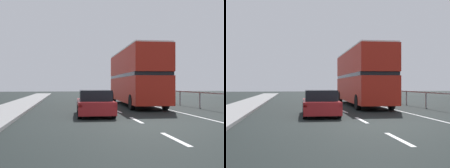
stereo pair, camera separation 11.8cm
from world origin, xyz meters
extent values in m
cube|color=black|center=(0.00, 0.00, -0.05)|extent=(75.68, 120.00, 0.10)
cube|color=silver|center=(0.00, -3.44, 0.00)|extent=(0.16, 2.26, 0.01)
cube|color=silver|center=(0.00, 1.27, 0.00)|extent=(0.16, 2.26, 0.01)
cube|color=silver|center=(0.00, 5.99, 0.00)|extent=(0.16, 2.26, 0.01)
cube|color=silver|center=(0.00, 10.70, 0.00)|extent=(0.16, 2.26, 0.01)
cube|color=silver|center=(0.00, 15.42, 0.00)|extent=(0.16, 2.26, 0.01)
cube|color=silver|center=(0.00, 20.13, 0.00)|extent=(0.16, 2.26, 0.01)
cube|color=silver|center=(0.00, 24.85, 0.00)|extent=(0.16, 2.26, 0.01)
cube|color=silver|center=(0.00, 29.56, 0.00)|extent=(0.16, 2.26, 0.01)
cube|color=silver|center=(3.43, 9.00, 0.00)|extent=(0.12, 46.00, 0.01)
cube|color=gray|center=(6.03, 9.00, 1.09)|extent=(0.08, 42.00, 0.08)
cylinder|color=gray|center=(6.03, 7.25, 0.54)|extent=(0.10, 0.10, 1.09)
cylinder|color=gray|center=(6.03, 10.75, 0.54)|extent=(0.10, 0.10, 1.09)
cylinder|color=gray|center=(6.03, 14.25, 0.54)|extent=(0.10, 0.10, 1.09)
cylinder|color=gray|center=(6.03, 17.75, 0.54)|extent=(0.10, 0.10, 1.09)
cylinder|color=gray|center=(6.03, 21.25, 0.54)|extent=(0.10, 0.10, 1.09)
cylinder|color=gray|center=(6.03, 24.75, 0.54)|extent=(0.10, 0.10, 1.09)
cylinder|color=gray|center=(6.03, 28.25, 0.54)|extent=(0.10, 0.10, 1.09)
cube|color=#AD2115|center=(2.25, 10.50, 1.27)|extent=(2.77, 11.38, 1.83)
cube|color=black|center=(2.25, 10.50, 2.30)|extent=(2.78, 10.93, 0.24)
cube|color=#AD2115|center=(2.25, 10.50, 3.29)|extent=(2.77, 11.38, 1.74)
cube|color=silver|center=(2.25, 10.50, 4.21)|extent=(2.72, 11.16, 0.10)
cube|color=black|center=(2.42, 16.13, 1.36)|extent=(2.18, 0.11, 1.28)
cube|color=yellow|center=(2.42, 16.13, 3.73)|extent=(1.46, 0.08, 0.28)
cylinder|color=black|center=(1.27, 14.79, 0.50)|extent=(0.31, 1.01, 1.00)
cylinder|color=black|center=(3.49, 14.72, 0.50)|extent=(0.31, 1.01, 1.00)
cylinder|color=black|center=(1.01, 6.48, 0.50)|extent=(0.31, 1.01, 1.00)
cylinder|color=black|center=(3.24, 6.41, 0.50)|extent=(0.31, 1.01, 1.00)
cube|color=maroon|center=(-1.67, 3.62, 0.50)|extent=(1.93, 4.31, 0.63)
cube|color=black|center=(-1.67, 3.41, 1.08)|extent=(1.65, 2.39, 0.53)
cube|color=red|center=(-2.53, 1.56, 0.65)|extent=(0.16, 0.07, 0.12)
cube|color=red|center=(-0.94, 1.50, 0.65)|extent=(0.16, 0.07, 0.12)
cylinder|color=black|center=(-2.43, 5.07, 0.32)|extent=(0.22, 0.65, 0.64)
cylinder|color=black|center=(-0.80, 5.02, 0.32)|extent=(0.22, 0.65, 0.64)
cylinder|color=black|center=(-2.53, 2.23, 0.32)|extent=(0.22, 0.65, 0.64)
cylinder|color=black|center=(-0.90, 2.17, 0.32)|extent=(0.22, 0.65, 0.64)
camera|label=1|loc=(-3.26, -11.76, 1.62)|focal=46.99mm
camera|label=2|loc=(-3.15, -11.77, 1.62)|focal=46.99mm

